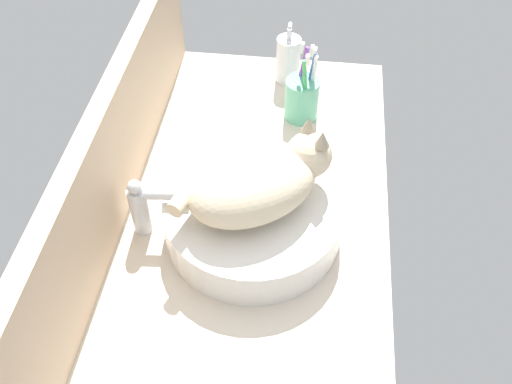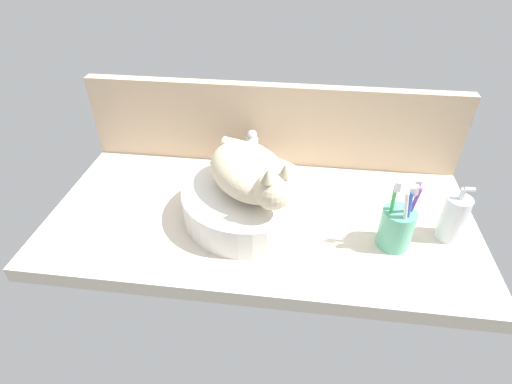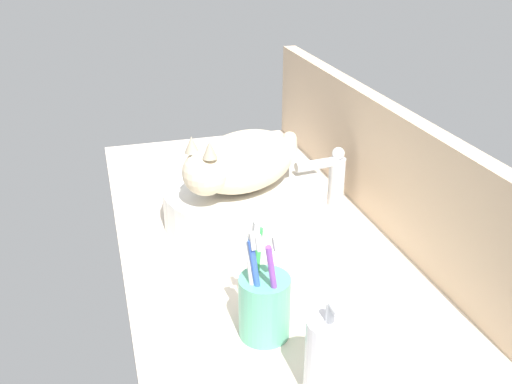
% 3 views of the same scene
% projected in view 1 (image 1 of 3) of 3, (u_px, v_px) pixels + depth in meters
% --- Properties ---
extents(ground_plane, '(1.12, 0.56, 0.04)m').
position_uv_depth(ground_plane, '(248.00, 224.00, 1.16)').
color(ground_plane, beige).
extents(backsplash_panel, '(1.12, 0.04, 0.25)m').
position_uv_depth(backsplash_panel, '(110.00, 163.00, 1.08)').
color(backsplash_panel, '#CCAD8C').
rests_on(backsplash_panel, ground_plane).
extents(sink_basin, '(0.34, 0.34, 0.08)m').
position_uv_depth(sink_basin, '(253.00, 218.00, 1.10)').
color(sink_basin, silver).
rests_on(sink_basin, ground_plane).
extents(cat, '(0.29, 0.30, 0.14)m').
position_uv_depth(cat, '(259.00, 180.00, 1.03)').
color(cat, beige).
rests_on(cat, sink_basin).
extents(faucet, '(0.04, 0.12, 0.14)m').
position_uv_depth(faucet, '(144.00, 205.00, 1.08)').
color(faucet, silver).
rests_on(faucet, ground_plane).
extents(soap_dispenser, '(0.06, 0.06, 0.15)m').
position_uv_depth(soap_dispenser, '(288.00, 59.00, 1.41)').
color(soap_dispenser, silver).
rests_on(soap_dispenser, ground_plane).
extents(toothbrush_cup, '(0.08, 0.08, 0.19)m').
position_uv_depth(toothbrush_cup, '(302.00, 97.00, 1.32)').
color(toothbrush_cup, '#5BB28E').
rests_on(toothbrush_cup, ground_plane).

